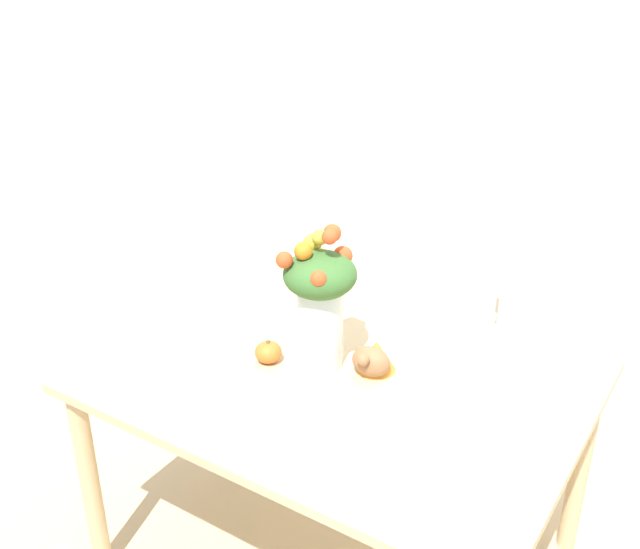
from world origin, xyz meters
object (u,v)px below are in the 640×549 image
(flower_vase, at_px, (320,299))
(turkey_figurine, at_px, (374,358))
(pumpkin, at_px, (268,352))
(dining_chair_near_window, at_px, (439,311))

(flower_vase, bearing_deg, turkey_figurine, 15.11)
(flower_vase, xyz_separation_m, turkey_figurine, (0.16, 0.04, -0.17))
(pumpkin, bearing_deg, dining_chair_near_window, 82.46)
(pumpkin, bearing_deg, turkey_figurine, 22.31)
(dining_chair_near_window, bearing_deg, pumpkin, -104.29)
(flower_vase, xyz_separation_m, dining_chair_near_window, (-0.00, 0.91, -0.46))
(dining_chair_near_window, bearing_deg, turkey_figurine, -86.10)
(flower_vase, height_order, turkey_figurine, flower_vase)
(turkey_figurine, height_order, dining_chair_near_window, dining_chair_near_window)
(pumpkin, relative_size, turkey_figurine, 0.52)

